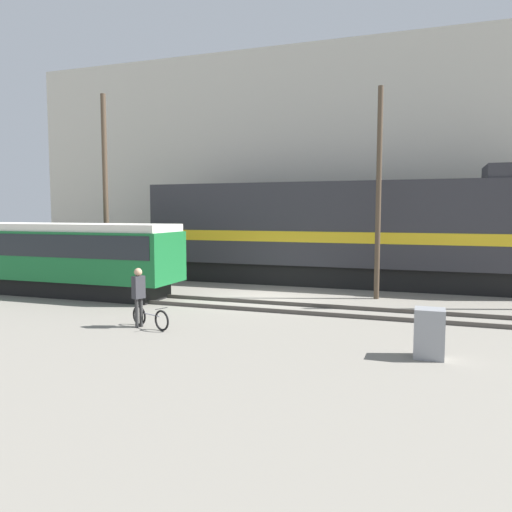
{
  "coord_description": "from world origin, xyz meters",
  "views": [
    {
      "loc": [
        6.27,
        -18.87,
        3.51
      ],
      "look_at": [
        -0.09,
        -0.82,
        1.8
      ],
      "focal_mm": 35.0,
      "sensor_mm": 36.0,
      "label": 1
    }
  ],
  "objects_px": {
    "streetcar": "(69,254)",
    "utility_pole_center": "(379,194)",
    "bicycle": "(150,318)",
    "freight_locomotive": "(340,232)",
    "signal_box": "(429,333)",
    "utility_pole_left": "(105,190)",
    "person": "(139,291)"
  },
  "relations": [
    {
      "from": "bicycle",
      "to": "utility_pole_left",
      "type": "bearing_deg",
      "value": 132.84
    },
    {
      "from": "utility_pole_left",
      "to": "utility_pole_center",
      "type": "bearing_deg",
      "value": -0.0
    },
    {
      "from": "freight_locomotive",
      "to": "bicycle",
      "type": "distance_m",
      "value": 11.7
    },
    {
      "from": "bicycle",
      "to": "utility_pole_left",
      "type": "distance_m",
      "value": 11.05
    },
    {
      "from": "person",
      "to": "utility_pole_left",
      "type": "distance_m",
      "value": 10.53
    },
    {
      "from": "streetcar",
      "to": "bicycle",
      "type": "xyz_separation_m",
      "value": [
        6.44,
        -4.16,
        -1.4
      ]
    },
    {
      "from": "streetcar",
      "to": "bicycle",
      "type": "bearing_deg",
      "value": -32.86
    },
    {
      "from": "signal_box",
      "to": "person",
      "type": "bearing_deg",
      "value": 176.92
    },
    {
      "from": "person",
      "to": "utility_pole_center",
      "type": "height_order",
      "value": "utility_pole_center"
    },
    {
      "from": "streetcar",
      "to": "bicycle",
      "type": "distance_m",
      "value": 7.79
    },
    {
      "from": "streetcar",
      "to": "signal_box",
      "type": "height_order",
      "value": "streetcar"
    },
    {
      "from": "streetcar",
      "to": "person",
      "type": "relative_size",
      "value": 5.38
    },
    {
      "from": "utility_pole_left",
      "to": "bicycle",
      "type": "bearing_deg",
      "value": -47.16
    },
    {
      "from": "streetcar",
      "to": "utility_pole_left",
      "type": "xyz_separation_m",
      "value": [
        -0.5,
        3.33,
        2.81
      ]
    },
    {
      "from": "freight_locomotive",
      "to": "signal_box",
      "type": "relative_size",
      "value": 15.51
    },
    {
      "from": "bicycle",
      "to": "signal_box",
      "type": "relative_size",
      "value": 1.34
    },
    {
      "from": "streetcar",
      "to": "signal_box",
      "type": "xyz_separation_m",
      "value": [
        14.39,
        -4.61,
        -1.12
      ]
    },
    {
      "from": "streetcar",
      "to": "utility_pole_center",
      "type": "distance_m",
      "value": 13.02
    },
    {
      "from": "streetcar",
      "to": "utility_pole_left",
      "type": "height_order",
      "value": "utility_pole_left"
    },
    {
      "from": "streetcar",
      "to": "utility_pole_center",
      "type": "bearing_deg",
      "value": 15.1
    },
    {
      "from": "person",
      "to": "utility_pole_left",
      "type": "xyz_separation_m",
      "value": [
        -6.56,
        7.49,
        3.42
      ]
    },
    {
      "from": "freight_locomotive",
      "to": "person",
      "type": "distance_m",
      "value": 11.71
    },
    {
      "from": "person",
      "to": "signal_box",
      "type": "relative_size",
      "value": 1.51
    },
    {
      "from": "streetcar",
      "to": "freight_locomotive",
      "type": "bearing_deg",
      "value": 32.94
    },
    {
      "from": "freight_locomotive",
      "to": "utility_pole_center",
      "type": "bearing_deg",
      "value": -58.26
    },
    {
      "from": "signal_box",
      "to": "utility_pole_center",
      "type": "bearing_deg",
      "value": 104.46
    },
    {
      "from": "utility_pole_center",
      "to": "streetcar",
      "type": "bearing_deg",
      "value": -164.9
    },
    {
      "from": "utility_pole_center",
      "to": "utility_pole_left",
      "type": "bearing_deg",
      "value": 180.0
    },
    {
      "from": "utility_pole_left",
      "to": "signal_box",
      "type": "relative_size",
      "value": 7.55
    },
    {
      "from": "person",
      "to": "signal_box",
      "type": "xyz_separation_m",
      "value": [
        8.33,
        -0.45,
        -0.51
      ]
    },
    {
      "from": "freight_locomotive",
      "to": "signal_box",
      "type": "xyz_separation_m",
      "value": [
        4.11,
        -11.27,
        -1.95
      ]
    },
    {
      "from": "streetcar",
      "to": "signal_box",
      "type": "distance_m",
      "value": 15.15
    }
  ]
}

